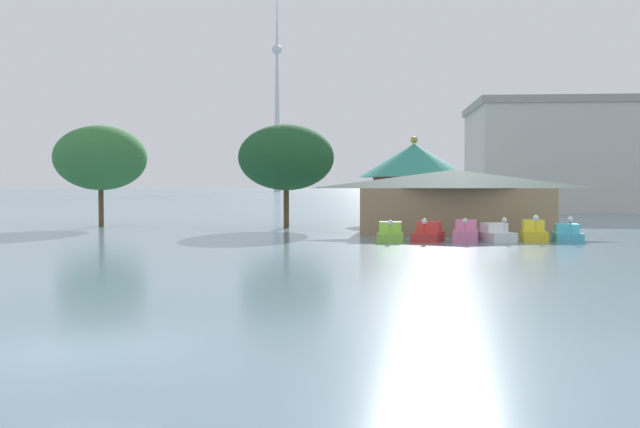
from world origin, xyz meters
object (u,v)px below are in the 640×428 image
boathouse (454,200)px  pedal_boat_yellow (533,233)px  pedal_boat_red (428,234)px  shoreline_tree_mid (286,157)px  pedal_boat_white (496,234)px  distant_broadcast_tower (277,80)px  background_building_block (615,157)px  pedal_boat_cyan (567,234)px  green_roof_pavilion (414,177)px  shoreline_tree_tall_left (101,158)px  pedal_boat_pink (466,233)px  pedal_boat_lime (390,234)px

boathouse → pedal_boat_yellow: bearing=-57.2°
pedal_boat_red → shoreline_tree_mid: size_ratio=0.36×
pedal_boat_white → distant_broadcast_tower: 381.52m
boathouse → background_building_block: size_ratio=0.37×
pedal_boat_cyan → background_building_block: size_ratio=0.06×
green_roof_pavilion → background_building_block: size_ratio=0.27×
distant_broadcast_tower → shoreline_tree_tall_left: bearing=-84.9°
pedal_boat_cyan → boathouse: size_ratio=0.17×
distant_broadcast_tower → shoreline_tree_mid: bearing=-82.3°
green_roof_pavilion → pedal_boat_red: bearing=-91.0°
pedal_boat_white → pedal_boat_yellow: size_ratio=1.20×
pedal_boat_red → background_building_block: (30.66, 56.79, 7.14)m
pedal_boat_pink → pedal_boat_yellow: pedal_boat_yellow is taller
pedal_boat_cyan → background_building_block: 60.78m
pedal_boat_white → green_roof_pavilion: bearing=171.1°
pedal_boat_pink → green_roof_pavilion: green_roof_pavilion is taller
pedal_boat_yellow → shoreline_tree_tall_left: (-34.10, 13.83, 5.46)m
pedal_boat_lime → shoreline_tree_tall_left: (-24.85, 14.72, 5.51)m
pedal_boat_lime → green_roof_pavilion: green_roof_pavilion is taller
pedal_boat_yellow → distant_broadcast_tower: size_ratio=0.01×
pedal_boat_lime → pedal_boat_pink: bearing=91.4°
shoreline_tree_mid → shoreline_tree_tall_left: bearing=178.6°
pedal_boat_yellow → shoreline_tree_mid: size_ratio=0.27×
pedal_boat_yellow → distant_broadcast_tower: distant_broadcast_tower is taller
green_roof_pavilion → shoreline_tree_tall_left: shoreline_tree_tall_left is taller
shoreline_tree_tall_left → shoreline_tree_mid: (16.38, -0.40, -0.02)m
pedal_boat_yellow → distant_broadcast_tower: 381.44m
pedal_boat_yellow → background_building_block: 61.38m
pedal_boat_pink → pedal_boat_lime: bearing=-80.5°
background_building_block → pedal_boat_red: bearing=-118.4°
pedal_boat_white → pedal_boat_yellow: bearing=82.7°
pedal_boat_red → pedal_boat_pink: size_ratio=1.22×
pedal_boat_red → pedal_boat_yellow: 6.84m
green_roof_pavilion → pedal_boat_pink: bearing=-85.2°
shoreline_tree_mid → pedal_boat_pink: bearing=-47.4°
pedal_boat_yellow → background_building_block: background_building_block is taller
pedal_boat_yellow → shoreline_tree_mid: (-17.72, 13.43, 5.44)m
green_roof_pavilion → background_building_block: 45.67m
distant_broadcast_tower → pedal_boat_pink: bearing=-80.6°
pedal_boat_lime → green_roof_pavilion: size_ratio=0.23×
green_roof_pavilion → shoreline_tree_mid: bearing=-142.8°
pedal_boat_lime → pedal_boat_yellow: size_ratio=1.06×
green_roof_pavilion → distant_broadcast_tower: (-59.77, 347.92, 61.32)m
pedal_boat_yellow → shoreline_tree_mid: shoreline_tree_mid is taller
pedal_boat_pink → shoreline_tree_mid: size_ratio=0.29×
green_roof_pavilion → shoreline_tree_mid: size_ratio=1.22×
pedal_boat_yellow → green_roof_pavilion: green_roof_pavilion is taller
pedal_boat_pink → pedal_boat_white: bearing=113.5°
green_roof_pavilion → pedal_boat_lime: bearing=-97.1°
pedal_boat_white → pedal_boat_cyan: (4.58, 0.32, -0.02)m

